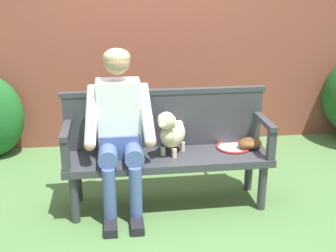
# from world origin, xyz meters

# --- Properties ---
(ground_plane) EXTENTS (40.00, 40.00, 0.00)m
(ground_plane) POSITION_xyz_m (0.00, 0.00, 0.00)
(ground_plane) COLOR #4C753D
(brick_garden_fence) EXTENTS (8.00, 0.30, 2.18)m
(brick_garden_fence) POSITION_xyz_m (0.00, 1.61, 1.09)
(brick_garden_fence) COLOR brown
(brick_garden_fence) RESTS_ON ground
(garden_bench) EXTENTS (1.68, 0.47, 0.46)m
(garden_bench) POSITION_xyz_m (0.00, 0.00, 0.39)
(garden_bench) COLOR #38383D
(garden_bench) RESTS_ON ground
(bench_backrest) EXTENTS (1.72, 0.06, 0.50)m
(bench_backrest) POSITION_xyz_m (0.00, 0.21, 0.71)
(bench_backrest) COLOR #38383D
(bench_backrest) RESTS_ON garden_bench
(bench_armrest_left_end) EXTENTS (0.06, 0.47, 0.28)m
(bench_armrest_left_end) POSITION_xyz_m (-0.80, -0.09, 0.66)
(bench_armrest_left_end) COLOR #38383D
(bench_armrest_left_end) RESTS_ON garden_bench
(bench_armrest_right_end) EXTENTS (0.06, 0.47, 0.28)m
(bench_armrest_right_end) POSITION_xyz_m (0.80, -0.09, 0.66)
(bench_armrest_right_end) COLOR #38383D
(bench_armrest_right_end) RESTS_ON garden_bench
(person_seated) EXTENTS (0.56, 0.64, 1.33)m
(person_seated) POSITION_xyz_m (-0.39, -0.01, 0.73)
(person_seated) COLOR black
(person_seated) RESTS_ON ground
(dog_on_bench) EXTENTS (0.30, 0.37, 0.39)m
(dog_on_bench) POSITION_xyz_m (0.03, 0.01, 0.65)
(dog_on_bench) COLOR beige
(dog_on_bench) RESTS_ON garden_bench
(tennis_racket) EXTENTS (0.30, 0.56, 0.03)m
(tennis_racket) POSITION_xyz_m (0.57, 0.10, 0.47)
(tennis_racket) COLOR red
(tennis_racket) RESTS_ON garden_bench
(baseball_glove) EXTENTS (0.26, 0.23, 0.09)m
(baseball_glove) POSITION_xyz_m (0.71, 0.05, 0.50)
(baseball_glove) COLOR brown
(baseball_glove) RESTS_ON garden_bench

